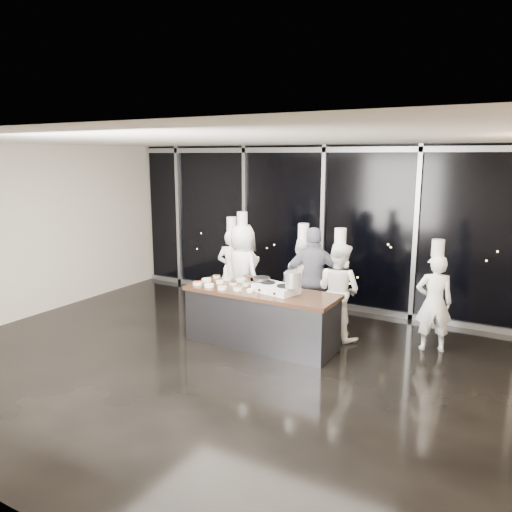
{
  "coord_description": "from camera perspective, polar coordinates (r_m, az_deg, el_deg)",
  "views": [
    {
      "loc": [
        3.7,
        -5.75,
        3.0
      ],
      "look_at": [
        -0.27,
        1.2,
        1.38
      ],
      "focal_mm": 35.0,
      "sensor_mm": 36.0,
      "label": 1
    }
  ],
  "objects": [
    {
      "name": "window_wall",
      "position": [
        10.0,
        7.71,
        3.3
      ],
      "size": [
        8.9,
        0.11,
        3.2
      ],
      "color": "black",
      "rests_on": "ground"
    },
    {
      "name": "chef_side",
      "position": [
        8.18,
        19.68,
        -4.9
      ],
      "size": [
        0.65,
        0.54,
        1.75
      ],
      "rotation": [
        0.0,
        0.0,
        3.52
      ],
      "color": "white",
      "rests_on": "ground"
    },
    {
      "name": "prep_bowls",
      "position": [
        8.2,
        -2.95,
        -3.21
      ],
      "size": [
        1.42,
        0.72,
        0.05
      ],
      "color": "white",
      "rests_on": "demo_counter"
    },
    {
      "name": "ground",
      "position": [
        7.46,
        -2.86,
        -12.24
      ],
      "size": [
        9.0,
        9.0,
        0.0
      ],
      "primitive_type": "plane",
      "color": "black",
      "rests_on": "ground"
    },
    {
      "name": "room_shell",
      "position": [
        6.78,
        -1.8,
        5.08
      ],
      "size": [
        9.02,
        7.02,
        3.21
      ],
      "color": "beige",
      "rests_on": "ground"
    },
    {
      "name": "chef_right",
      "position": [
        8.33,
        9.42,
        -3.87
      ],
      "size": [
        0.92,
        0.8,
        1.85
      ],
      "rotation": [
        0.0,
        0.0,
        2.86
      ],
      "color": "white",
      "rests_on": "ground"
    },
    {
      "name": "chef_far_left",
      "position": [
        9.51,
        -2.74,
        -1.67
      ],
      "size": [
        0.65,
        0.48,
        1.87
      ],
      "rotation": [
        0.0,
        0.0,
        3.3
      ],
      "color": "white",
      "rests_on": "ground"
    },
    {
      "name": "squeeze_bottle",
      "position": [
        8.59,
        -3.48,
        -1.84
      ],
      "size": [
        0.07,
        0.07,
        0.27
      ],
      "color": "silver",
      "rests_on": "demo_counter"
    },
    {
      "name": "chef_left",
      "position": [
        9.25,
        -1.55,
        -1.71
      ],
      "size": [
        1.02,
        0.86,
        1.99
      ],
      "rotation": [
        0.0,
        0.0,
        2.72
      ],
      "color": "white",
      "rests_on": "ground"
    },
    {
      "name": "stove",
      "position": [
        7.78,
        2.28,
        -3.71
      ],
      "size": [
        0.75,
        0.55,
        0.14
      ],
      "rotation": [
        0.0,
        0.0,
        -0.23
      ],
      "color": "silver",
      "rests_on": "demo_counter"
    },
    {
      "name": "stock_pot",
      "position": [
        7.53,
        4.27,
        -2.69
      ],
      "size": [
        0.29,
        0.29,
        0.24
      ],
      "primitive_type": "cylinder",
      "rotation": [
        0.0,
        0.0,
        -0.23
      ],
      "color": "#B2B2B4",
      "rests_on": "stove"
    },
    {
      "name": "chef_center",
      "position": [
        8.8,
        5.34,
        -2.93
      ],
      "size": [
        0.82,
        0.66,
        1.85
      ],
      "rotation": [
        0.0,
        0.0,
        3.08
      ],
      "color": "white",
      "rests_on": "ground"
    },
    {
      "name": "demo_counter",
      "position": [
        8.02,
        0.59,
        -7.04
      ],
      "size": [
        2.46,
        0.86,
        0.9
      ],
      "color": "#3B3A40",
      "rests_on": "ground"
    },
    {
      "name": "guest",
      "position": [
        8.59,
        6.63,
        -2.72
      ],
      "size": [
        1.15,
        0.82,
        1.81
      ],
      "rotation": [
        0.0,
        0.0,
        3.54
      ],
      "color": "#121533",
      "rests_on": "ground"
    },
    {
      "name": "frying_pan",
      "position": [
        7.98,
        0.6,
        -2.58
      ],
      "size": [
        0.49,
        0.33,
        0.05
      ],
      "rotation": [
        0.0,
        0.0,
        -0.23
      ],
      "color": "slate",
      "rests_on": "stove"
    }
  ]
}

